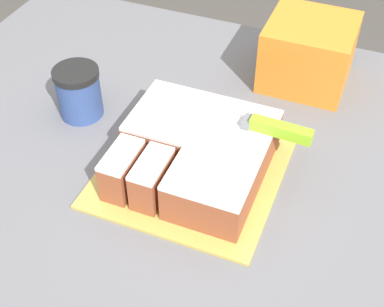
{
  "coord_description": "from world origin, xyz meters",
  "views": [
    {
      "loc": [
        0.21,
        -0.61,
        1.61
      ],
      "look_at": [
        -0.05,
        0.02,
        0.95
      ],
      "focal_mm": 50.0,
      "sensor_mm": 36.0,
      "label": 1
    }
  ],
  "objects_px": {
    "knife": "(258,125)",
    "coffee_cup": "(79,92)",
    "cake_board": "(192,170)",
    "cake": "(195,153)",
    "storage_box": "(308,53)"
  },
  "relations": [
    {
      "from": "knife",
      "to": "coffee_cup",
      "type": "xyz_separation_m",
      "value": [
        -0.37,
        0.01,
        -0.04
      ]
    },
    {
      "from": "cake",
      "to": "coffee_cup",
      "type": "relative_size",
      "value": 2.45
    },
    {
      "from": "cake_board",
      "to": "cake",
      "type": "distance_m",
      "value": 0.04
    },
    {
      "from": "knife",
      "to": "storage_box",
      "type": "height_order",
      "value": "storage_box"
    },
    {
      "from": "coffee_cup",
      "to": "cake",
      "type": "bearing_deg",
      "value": -13.83
    },
    {
      "from": "knife",
      "to": "coffee_cup",
      "type": "relative_size",
      "value": 3.0
    },
    {
      "from": "cake_board",
      "to": "storage_box",
      "type": "height_order",
      "value": "storage_box"
    },
    {
      "from": "coffee_cup",
      "to": "storage_box",
      "type": "distance_m",
      "value": 0.49
    },
    {
      "from": "cake",
      "to": "storage_box",
      "type": "relative_size",
      "value": 1.45
    },
    {
      "from": "cake",
      "to": "knife",
      "type": "xyz_separation_m",
      "value": [
        0.09,
        0.06,
        0.05
      ]
    },
    {
      "from": "storage_box",
      "to": "knife",
      "type": "bearing_deg",
      "value": -94.79
    },
    {
      "from": "cake_board",
      "to": "cake",
      "type": "height_order",
      "value": "cake"
    },
    {
      "from": "knife",
      "to": "coffee_cup",
      "type": "bearing_deg",
      "value": 1.09
    },
    {
      "from": "coffee_cup",
      "to": "storage_box",
      "type": "height_order",
      "value": "storage_box"
    },
    {
      "from": "knife",
      "to": "coffee_cup",
      "type": "height_order",
      "value": "knife"
    }
  ]
}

